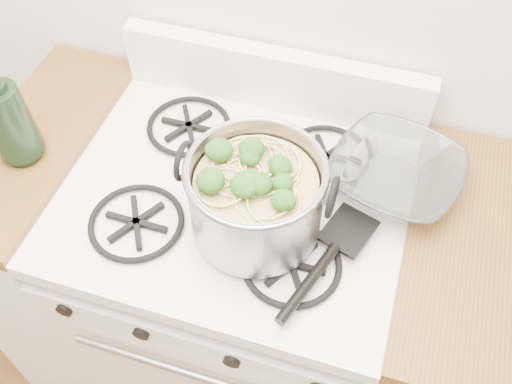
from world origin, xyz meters
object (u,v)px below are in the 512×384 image
(gas_range, at_px, (240,293))
(stock_pot, at_px, (256,198))
(spatula, at_px, (349,228))
(glass_bowl, at_px, (394,179))
(bottle, at_px, (5,111))

(gas_range, height_order, stock_pot, stock_pot)
(spatula, bearing_deg, glass_bowl, 84.82)
(gas_range, bearing_deg, spatula, -9.36)
(stock_pot, relative_size, bottle, 1.12)
(gas_range, relative_size, stock_pot, 3.02)
(gas_range, height_order, bottle, bottle)
(gas_range, xyz_separation_m, stock_pot, (0.07, -0.08, 0.58))
(stock_pot, xyz_separation_m, spatula, (0.19, 0.04, -0.08))
(glass_bowl, bearing_deg, stock_pot, -142.79)
(stock_pot, bearing_deg, glass_bowl, 37.21)
(bottle, bearing_deg, gas_range, -16.56)
(stock_pot, xyz_separation_m, glass_bowl, (0.26, 0.19, -0.07))
(glass_bowl, bearing_deg, bottle, -168.59)
(gas_range, bearing_deg, bottle, -173.83)
(stock_pot, bearing_deg, spatula, 11.36)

